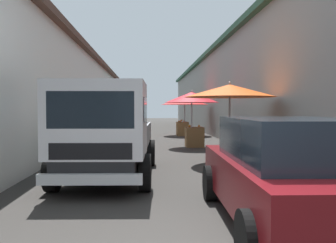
{
  "coord_description": "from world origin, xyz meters",
  "views": [
    {
      "loc": [
        -2.6,
        0.52,
        1.57
      ],
      "look_at": [
        10.62,
        -0.27,
        1.1
      ],
      "focal_mm": 37.93,
      "sensor_mm": 36.0,
      "label": 1
    }
  ],
  "objects_px": {
    "fruit_stall_near_right": "(230,99)",
    "hatchback_car": "(289,171)",
    "delivery_truck": "(105,134)",
    "fruit_stall_mid_lane": "(192,105)",
    "plastic_stool": "(115,138)",
    "fruit_stall_far_left": "(184,106)",
    "vendor_by_crates": "(71,132)"
  },
  "relations": [
    {
      "from": "plastic_stool",
      "to": "vendor_by_crates",
      "type": "bearing_deg",
      "value": 172.2
    },
    {
      "from": "fruit_stall_far_left",
      "to": "fruit_stall_mid_lane",
      "type": "distance_m",
      "value": 6.36
    },
    {
      "from": "vendor_by_crates",
      "to": "hatchback_car",
      "type": "bearing_deg",
      "value": -142.74
    },
    {
      "from": "fruit_stall_near_right",
      "to": "vendor_by_crates",
      "type": "xyz_separation_m",
      "value": [
        -0.21,
        4.49,
        -0.91
      ]
    },
    {
      "from": "fruit_stall_mid_lane",
      "to": "hatchback_car",
      "type": "distance_m",
      "value": 9.84
    },
    {
      "from": "fruit_stall_near_right",
      "to": "delivery_truck",
      "type": "height_order",
      "value": "fruit_stall_near_right"
    },
    {
      "from": "fruit_stall_near_right",
      "to": "fruit_stall_mid_lane",
      "type": "xyz_separation_m",
      "value": [
        4.33,
        0.55,
        -0.1
      ]
    },
    {
      "from": "hatchback_car",
      "to": "vendor_by_crates",
      "type": "xyz_separation_m",
      "value": [
        5.25,
        3.99,
        0.2
      ]
    },
    {
      "from": "fruit_stall_far_left",
      "to": "delivery_truck",
      "type": "xyz_separation_m",
      "value": [
        -13.32,
        3.07,
        -0.7
      ]
    },
    {
      "from": "fruit_stall_mid_lane",
      "to": "vendor_by_crates",
      "type": "bearing_deg",
      "value": 139.07
    },
    {
      "from": "fruit_stall_near_right",
      "to": "vendor_by_crates",
      "type": "distance_m",
      "value": 4.58
    },
    {
      "from": "fruit_stall_far_left",
      "to": "fruit_stall_mid_lane",
      "type": "relative_size",
      "value": 1.18
    },
    {
      "from": "fruit_stall_mid_lane",
      "to": "hatchback_car",
      "type": "xyz_separation_m",
      "value": [
        -9.79,
        -0.05,
        -1.01
      ]
    },
    {
      "from": "fruit_stall_mid_lane",
      "to": "plastic_stool",
      "type": "xyz_separation_m",
      "value": [
        0.69,
        3.22,
        -1.42
      ]
    },
    {
      "from": "delivery_truck",
      "to": "plastic_stool",
      "type": "xyz_separation_m",
      "value": [
        7.65,
        0.5,
        -0.71
      ]
    },
    {
      "from": "fruit_stall_near_right",
      "to": "hatchback_car",
      "type": "relative_size",
      "value": 0.66
    },
    {
      "from": "fruit_stall_far_left",
      "to": "hatchback_car",
      "type": "xyz_separation_m",
      "value": [
        -16.14,
        0.29,
        -1.01
      ]
    },
    {
      "from": "plastic_stool",
      "to": "fruit_stall_near_right",
      "type": "bearing_deg",
      "value": -143.09
    },
    {
      "from": "hatchback_car",
      "to": "delivery_truck",
      "type": "bearing_deg",
      "value": 44.5
    },
    {
      "from": "delivery_truck",
      "to": "fruit_stall_mid_lane",
      "type": "bearing_deg",
      "value": -21.39
    },
    {
      "from": "fruit_stall_near_right",
      "to": "delivery_truck",
      "type": "distance_m",
      "value": 4.27
    },
    {
      "from": "fruit_stall_mid_lane",
      "to": "delivery_truck",
      "type": "height_order",
      "value": "fruit_stall_mid_lane"
    },
    {
      "from": "hatchback_car",
      "to": "delivery_truck",
      "type": "xyz_separation_m",
      "value": [
        2.83,
        2.78,
        0.3
      ]
    },
    {
      "from": "fruit_stall_far_left",
      "to": "vendor_by_crates",
      "type": "distance_m",
      "value": 11.74
    },
    {
      "from": "fruit_stall_near_right",
      "to": "vendor_by_crates",
      "type": "bearing_deg",
      "value": 92.66
    },
    {
      "from": "delivery_truck",
      "to": "vendor_by_crates",
      "type": "height_order",
      "value": "delivery_truck"
    },
    {
      "from": "fruit_stall_mid_lane",
      "to": "delivery_truck",
      "type": "bearing_deg",
      "value": 158.61
    },
    {
      "from": "vendor_by_crates",
      "to": "plastic_stool",
      "type": "xyz_separation_m",
      "value": [
        5.23,
        -0.72,
        -0.61
      ]
    },
    {
      "from": "hatchback_car",
      "to": "fruit_stall_mid_lane",
      "type": "bearing_deg",
      "value": 0.31
    },
    {
      "from": "fruit_stall_near_right",
      "to": "plastic_stool",
      "type": "bearing_deg",
      "value": 36.91
    },
    {
      "from": "fruit_stall_far_left",
      "to": "vendor_by_crates",
      "type": "height_order",
      "value": "fruit_stall_far_left"
    },
    {
      "from": "delivery_truck",
      "to": "vendor_by_crates",
      "type": "relative_size",
      "value": 3.07
    }
  ]
}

